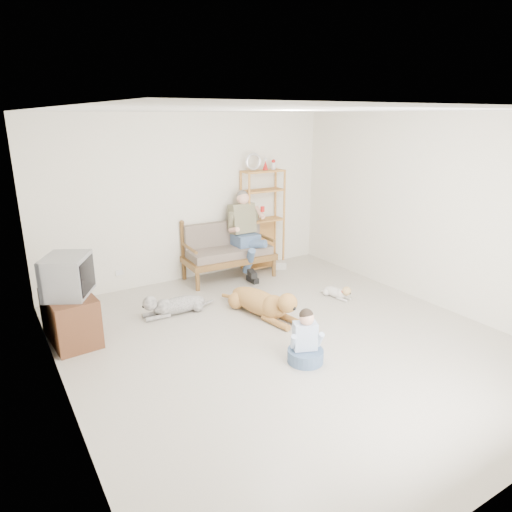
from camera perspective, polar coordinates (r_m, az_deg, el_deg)
floor at (r=5.71m, az=3.77°, el=-10.52°), size 5.50×5.50×0.00m
ceiling at (r=5.05m, az=4.39°, el=17.71°), size 5.50×5.50×0.00m
wall_back at (r=7.57m, az=-8.24°, el=7.13°), size 5.00×0.00×5.00m
wall_left at (r=4.32m, az=-24.03°, el=-1.87°), size 0.00×5.50×5.50m
wall_right at (r=6.95m, az=21.14°, el=5.25°), size 0.00×5.50×5.50m
loveseat at (r=7.70m, az=-3.63°, el=0.84°), size 1.53×0.77×0.95m
man at (r=7.63m, az=-1.04°, el=2.14°), size 0.55×0.79×1.28m
etagere at (r=8.08m, az=0.84°, el=4.68°), size 0.78×0.34×2.05m
book_stack at (r=8.22m, az=3.01°, el=-1.15°), size 0.25×0.23×0.13m
tv_stand at (r=6.03m, az=-22.26°, el=-7.11°), size 0.57×0.94×0.60m
crt_tv at (r=5.81m, az=-22.48°, el=-2.30°), size 0.69×0.73×0.49m
wall_outlet at (r=7.42m, az=-16.70°, el=-2.02°), size 0.12×0.02×0.08m
golden_retriever at (r=6.29m, az=0.99°, el=-5.88°), size 0.55×1.49×0.46m
shaggy_dog at (r=6.46m, az=-10.33°, el=-6.05°), size 1.11×0.28×0.33m
terrier at (r=7.02m, az=10.26°, el=-4.47°), size 0.25×0.58×0.22m
child at (r=5.19m, az=6.20°, el=-10.75°), size 0.41×0.41×0.64m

